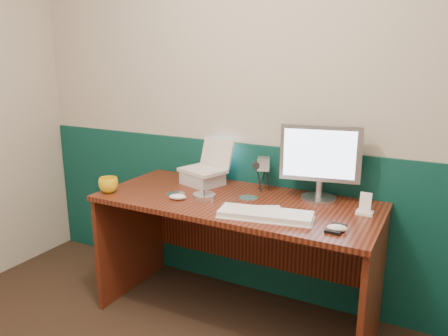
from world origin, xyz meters
The scene contains 19 objects.
back_wall centered at (0.00, 1.75, 1.25)m, with size 3.50×0.04×2.50m, color #B9AE9D.
wainscot centered at (0.00, 1.74, 0.50)m, with size 3.48×0.02×1.00m, color #062E2E.
desk centered at (0.01, 1.38, 0.38)m, with size 1.60×0.70×0.75m, color black.
laptop_riser centered at (-0.31, 1.55, 0.79)m, with size 0.23×0.19×0.08m, color #B9BDC5.
laptop centered at (-0.31, 1.55, 0.94)m, with size 0.27×0.20×0.22m, color silver, non-canonical shape.
monitor centered at (0.43, 1.59, 0.97)m, with size 0.44×0.13×0.44m, color #ACADB1, non-canonical shape.
keyboard centered at (0.27, 1.19, 0.76)m, with size 0.47×0.16×0.03m, color white.
mouse_right centered at (0.63, 1.18, 0.77)m, with size 0.10×0.06×0.03m, color silver.
mouse_left centered at (-0.28, 1.22, 0.77)m, with size 0.10×0.06×0.03m, color white.
mug centered at (-0.72, 1.15, 0.80)m, with size 0.12×0.12×0.09m, color gold.
camcorder centered at (0.08, 1.61, 0.85)m, with size 0.09×0.13×0.20m, color #ACABB0, non-canonical shape.
cd_spindle centered at (-0.16, 1.31, 0.76)m, with size 0.13×0.13×0.03m, color silver.
cd_loose_a centered at (-0.35, 1.30, 0.75)m, with size 0.11×0.11×0.00m, color #B1B8C2.
cd_loose_b centered at (0.06, 1.44, 0.75)m, with size 0.11×0.11×0.00m, color silver.
pen centered at (0.38, 1.37, 0.75)m, with size 0.01×0.01×0.13m, color black.
papers centered at (0.22, 1.31, 0.75)m, with size 0.16×0.11×0.00m, color silver.
dock centered at (0.71, 1.47, 0.76)m, with size 0.08×0.06×0.02m, color white.
music_player centered at (0.71, 1.47, 0.82)m, with size 0.06×0.01×0.10m, color white.
pda centered at (0.63, 1.19, 0.76)m, with size 0.07×0.12×0.01m, color black.
Camera 1 is at (1.05, -0.74, 1.55)m, focal length 35.00 mm.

